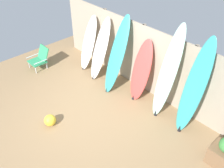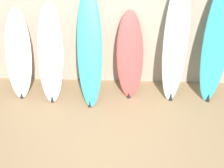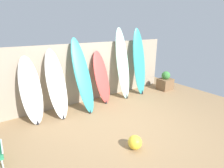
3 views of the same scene
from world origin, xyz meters
TOP-DOWN VIEW (x-y plane):
  - ground at (0.00, 0.00)m, footprint 7.68×7.68m
  - fence_back at (-0.00, 2.01)m, footprint 6.08×0.11m
  - surfboard_white_0 at (-1.70, 1.60)m, footprint 0.49×0.61m
  - surfboard_white_1 at (-1.10, 1.55)m, footprint 0.47×0.69m
  - surfboard_teal_2 at (-0.39, 1.51)m, footprint 0.49×0.88m
  - surfboard_red_3 at (0.32, 1.67)m, footprint 0.55×0.61m
  - surfboard_seafoam_4 at (1.10, 1.64)m, footprint 0.48×0.64m
  - surfboard_teal_5 at (1.79, 1.61)m, footprint 0.52×0.59m

SIDE VIEW (x-z plane):
  - ground at x=0.00m, z-range 0.00..0.00m
  - surfboard_red_3 at x=0.32m, z-range -0.01..1.57m
  - surfboard_white_0 at x=-1.70m, z-range -0.01..1.59m
  - surfboard_white_1 at x=-1.10m, z-range -0.01..1.71m
  - fence_back at x=0.00m, z-range 0.00..1.80m
  - surfboard_teal_2 at x=-0.39m, z-range -0.01..1.98m
  - surfboard_teal_5 at x=1.79m, z-range -0.01..2.21m
  - surfboard_seafoam_4 at x=1.10m, z-range -0.02..2.23m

